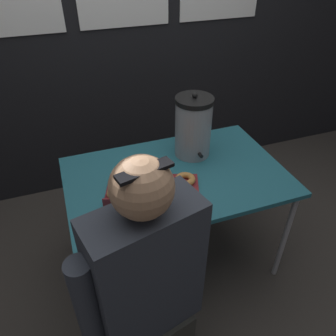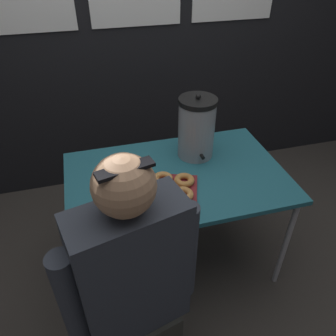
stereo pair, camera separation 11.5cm
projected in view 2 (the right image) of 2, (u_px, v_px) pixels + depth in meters
The scene contains 7 objects.
ground_plane at pixel (175, 257), 2.29m from camera, with size 12.00×12.00×0.00m, color #3D3833.
back_wall at pixel (135, 10), 2.32m from camera, with size 6.00×0.11×2.77m.
folding_table at pixel (176, 182), 1.89m from camera, with size 1.24×0.79×0.72m.
donut_box at pixel (151, 187), 1.74m from camera, with size 0.55×0.41×0.05m.
coffee_urn at pixel (196, 128), 1.93m from camera, with size 0.22×0.25×0.40m.
cell_phone at pixel (88, 222), 1.56m from camera, with size 0.12×0.16×0.01m.
person_seated at pixel (135, 297), 1.34m from camera, with size 0.55×0.30×1.33m.
Camera 2 is at (-0.43, -1.41, 1.86)m, focal length 35.00 mm.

